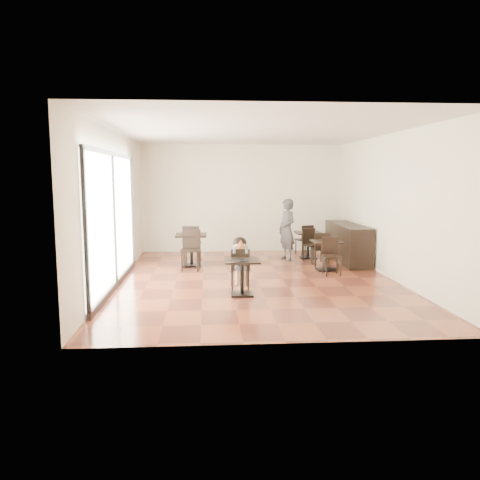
{
  "coord_description": "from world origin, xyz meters",
  "views": [
    {
      "loc": [
        -1.06,
        -10.06,
        2.26
      ],
      "look_at": [
        -0.42,
        -0.86,
        1.0
      ],
      "focal_mm": 35.0,
      "sensor_mm": 36.0,
      "label": 1
    }
  ],
  "objects": [
    {
      "name": "cafe_table_mid",
      "position": [
        1.79,
        0.9,
        0.36
      ],
      "size": [
        0.68,
        0.68,
        0.72
      ],
      "primitive_type": null,
      "rotation": [
        0.0,
        0.0,
        0.0
      ],
      "color": "black",
      "rests_on": "floor"
    },
    {
      "name": "pizza_slice",
      "position": [
        -0.42,
        -1.0,
        0.91
      ],
      "size": [
        0.24,
        0.19,
        0.06
      ],
      "primitive_type": null,
      "color": "tan",
      "rests_on": "child"
    },
    {
      "name": "child_table",
      "position": [
        -0.42,
        -1.36,
        0.35
      ],
      "size": [
        0.65,
        0.65,
        0.69
      ],
      "primitive_type": null,
      "color": "black",
      "rests_on": "floor"
    },
    {
      "name": "child",
      "position": [
        -0.42,
        -0.81,
        0.52
      ],
      "size": [
        0.37,
        0.52,
        1.05
      ],
      "primitive_type": null,
      "color": "slate",
      "rests_on": "child_chair"
    },
    {
      "name": "storefront_window",
      "position": [
        -2.97,
        -0.5,
        1.4
      ],
      "size": [
        0.04,
        4.5,
        2.6
      ],
      "primitive_type": "cube",
      "color": "white",
      "rests_on": "floor"
    },
    {
      "name": "wall_front",
      "position": [
        0.0,
        -4.0,
        1.6
      ],
      "size": [
        6.0,
        0.01,
        3.2
      ],
      "primitive_type": "cube",
      "color": "white",
      "rests_on": "floor"
    },
    {
      "name": "chair_left_b",
      "position": [
        -1.47,
        1.14,
        0.49
      ],
      "size": [
        0.48,
        0.48,
        0.98
      ],
      "primitive_type": null,
      "rotation": [
        0.0,
        0.0,
        -0.11
      ],
      "color": "black",
      "rests_on": "floor"
    },
    {
      "name": "floor",
      "position": [
        0.0,
        0.0,
        0.0
      ],
      "size": [
        6.0,
        8.0,
        0.01
      ],
      "primitive_type": "cube",
      "color": "brown",
      "rests_on": "ground"
    },
    {
      "name": "child_chair",
      "position": [
        -0.42,
        -0.81,
        0.42
      ],
      "size": [
        0.37,
        0.37,
        0.83
      ],
      "primitive_type": null,
      "rotation": [
        0.0,
        0.0,
        3.14
      ],
      "color": "black",
      "rests_on": "floor"
    },
    {
      "name": "cafe_table_back",
      "position": [
        1.73,
        2.63,
        0.36
      ],
      "size": [
        0.9,
        0.9,
        0.73
      ],
      "primitive_type": null,
      "rotation": [
        0.0,
        0.0,
        0.4
      ],
      "color": "black",
      "rests_on": "floor"
    },
    {
      "name": "wall_back",
      "position": [
        0.0,
        4.0,
        1.6
      ],
      "size": [
        6.0,
        0.01,
        3.2
      ],
      "primitive_type": "cube",
      "color": "white",
      "rests_on": "floor"
    },
    {
      "name": "chair_back_b",
      "position": [
        1.73,
        2.08,
        0.44
      ],
      "size": [
        0.51,
        0.51,
        0.87
      ],
      "primitive_type": null,
      "rotation": [
        0.0,
        0.0,
        0.4
      ],
      "color": "black",
      "rests_on": "floor"
    },
    {
      "name": "chair_back_a",
      "position": [
        1.73,
        3.18,
        0.44
      ],
      "size": [
        0.51,
        0.51,
        0.87
      ],
      "primitive_type": null,
      "rotation": [
        0.0,
        0.0,
        3.54
      ],
      "color": "black",
      "rests_on": "floor"
    },
    {
      "name": "chair_left_a",
      "position": [
        -1.47,
        2.24,
        0.49
      ],
      "size": [
        0.48,
        0.48,
        0.98
      ],
      "primitive_type": null,
      "rotation": [
        0.0,
        0.0,
        3.03
      ],
      "color": "black",
      "rests_on": "floor"
    },
    {
      "name": "adult_patron",
      "position": [
        1.08,
        2.33,
        0.83
      ],
      "size": [
        0.6,
        0.71,
        1.66
      ],
      "primitive_type": "imported",
      "rotation": [
        0.0,
        0.0,
        -1.17
      ],
      "color": "#3D3D42",
      "rests_on": "floor"
    },
    {
      "name": "service_counter",
      "position": [
        2.65,
        2.0,
        0.5
      ],
      "size": [
        0.6,
        2.4,
        1.0
      ],
      "primitive_type": "cube",
      "color": "black",
      "rests_on": "floor"
    },
    {
      "name": "chair_mid_b",
      "position": [
        1.79,
        0.35,
        0.43
      ],
      "size": [
        0.39,
        0.39,
        0.86
      ],
      "primitive_type": null,
      "rotation": [
        0.0,
        0.0,
        0.0
      ],
      "color": "black",
      "rests_on": "floor"
    },
    {
      "name": "plate",
      "position": [
        -0.42,
        -1.46,
        0.7
      ],
      "size": [
        0.23,
        0.23,
        0.01
      ],
      "primitive_type": "cylinder",
      "color": "black",
      "rests_on": "child_table"
    },
    {
      "name": "wall_right",
      "position": [
        3.0,
        0.0,
        1.6
      ],
      "size": [
        0.01,
        8.0,
        3.2
      ],
      "primitive_type": "cube",
      "color": "white",
      "rests_on": "floor"
    },
    {
      "name": "cafe_table_left",
      "position": [
        -1.47,
        1.69,
        0.41
      ],
      "size": [
        0.84,
        0.84,
        0.81
      ],
      "primitive_type": null,
      "rotation": [
        0.0,
        0.0,
        -0.11
      ],
      "color": "black",
      "rests_on": "floor"
    },
    {
      "name": "wall_left",
      "position": [
        -3.0,
        0.0,
        1.6
      ],
      "size": [
        0.01,
        8.0,
        3.2
      ],
      "primitive_type": "cube",
      "color": "white",
      "rests_on": "floor"
    },
    {
      "name": "chair_mid_a",
      "position": [
        1.79,
        1.45,
        0.43
      ],
      "size": [
        0.39,
        0.39,
        0.86
      ],
      "primitive_type": null,
      "rotation": [
        0.0,
        0.0,
        3.15
      ],
      "color": "black",
      "rests_on": "floor"
    },
    {
      "name": "ceiling",
      "position": [
        0.0,
        0.0,
        3.2
      ],
      "size": [
        6.0,
        8.0,
        0.01
      ],
      "primitive_type": "cube",
      "color": "silver",
      "rests_on": "floor"
    }
  ]
}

